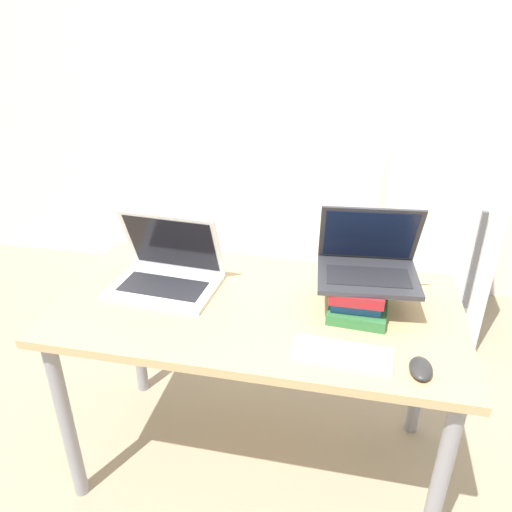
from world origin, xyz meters
TOP-DOWN VIEW (x-y plane):
  - wall_back at (0.00, 1.87)m, footprint 8.00×0.05m
  - desk at (0.00, 0.34)m, footprint 1.33×0.68m
  - laptop_left at (-0.34, 0.40)m, footprint 0.37×0.29m
  - book_stack at (0.32, 0.39)m, footprint 0.19×0.27m
  - laptop_on_books at (0.34, 0.42)m, footprint 0.34×0.27m
  - wireless_keyboard at (0.29, 0.13)m, footprint 0.29×0.13m
  - mouse at (0.50, 0.10)m, footprint 0.06×0.10m
  - mini_fridge at (0.70, 1.48)m, footprint 0.50×0.61m

SIDE VIEW (x-z plane):
  - mini_fridge at x=0.70m, z-range 0.00..0.99m
  - desk at x=0.00m, z-range 0.27..1.00m
  - wireless_keyboard at x=0.29m, z-range 0.72..0.74m
  - mouse at x=0.50m, z-range 0.72..0.75m
  - laptop_left at x=-0.34m, z-range 0.65..0.91m
  - book_stack at x=0.32m, z-range 0.73..0.83m
  - laptop_on_books at x=0.34m, z-range 0.76..1.00m
  - wall_back at x=0.00m, z-range 0.00..2.70m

